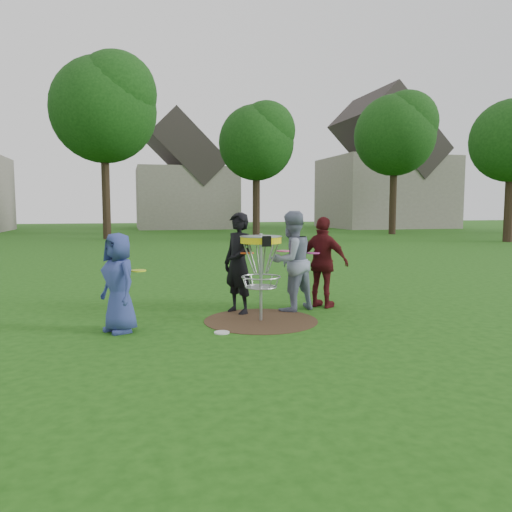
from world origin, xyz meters
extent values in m
plane|color=#19470F|center=(0.00, 0.00, 0.00)|extent=(100.00, 100.00, 0.00)
cylinder|color=#47331E|center=(0.00, 0.00, 0.00)|extent=(1.80, 1.80, 0.01)
imported|color=navy|center=(-2.15, -0.16, 0.71)|extent=(0.74, 0.83, 1.43)
imported|color=black|center=(-0.21, 0.66, 0.85)|extent=(0.66, 0.74, 1.70)
imported|color=gray|center=(0.72, 0.64, 0.86)|extent=(1.03, 0.93, 1.73)
imported|color=#521216|center=(1.36, 0.75, 0.81)|extent=(0.92, 0.98, 1.62)
cylinder|color=silver|center=(-0.74, -0.61, 0.01)|extent=(0.22, 0.22, 0.02)
cylinder|color=#9EA0A5|center=(0.00, 0.00, 0.69)|extent=(0.05, 0.05, 1.38)
cylinder|color=yellow|center=(0.00, 0.00, 1.28)|extent=(0.64, 0.64, 0.10)
cylinder|color=#9EA0A5|center=(0.00, 0.00, 1.34)|extent=(0.66, 0.66, 0.01)
cube|color=black|center=(0.00, -0.33, 1.28)|extent=(0.14, 0.02, 0.16)
torus|color=#9EA0A5|center=(0.00, 0.00, 0.70)|extent=(0.62, 0.62, 0.02)
torus|color=#9EA0A5|center=(0.00, 0.00, 0.54)|extent=(0.50, 0.50, 0.02)
cylinder|color=#9EA0A5|center=(0.00, 0.00, 0.53)|extent=(0.44, 0.44, 0.01)
cylinder|color=#CFE219|center=(-1.87, -0.14, 0.88)|extent=(0.22, 0.22, 0.02)
cylinder|color=#EA4813|center=(-0.12, 0.39, 1.04)|extent=(0.22, 0.22, 0.02)
cylinder|color=#FE428E|center=(0.51, 0.45, 1.06)|extent=(0.22, 0.22, 0.02)
cylinder|color=#D5389F|center=(1.11, 0.61, 0.99)|extent=(0.22, 0.22, 0.02)
cylinder|color=#38281C|center=(-3.00, 21.50, 2.31)|extent=(0.46, 0.46, 4.62)
sphere|color=#164211|center=(-3.00, 21.50, 7.04)|extent=(5.72, 5.72, 5.72)
cylinder|color=#38281C|center=(6.00, 23.00, 1.89)|extent=(0.46, 0.46, 3.78)
sphere|color=#164211|center=(6.00, 23.00, 5.76)|extent=(4.68, 4.68, 4.68)
cylinder|color=#38281C|center=(15.00, 22.00, 2.10)|extent=(0.46, 0.46, 4.20)
sphere|color=#164211|center=(15.00, 22.00, 6.40)|extent=(5.20, 5.20, 5.20)
cylinder|color=#38281C|center=(17.00, 14.00, 1.68)|extent=(0.46, 0.46, 3.36)
sphere|color=#164211|center=(17.00, 14.00, 5.12)|extent=(4.16, 4.16, 4.16)
cube|color=gray|center=(3.00, 35.00, 2.50)|extent=(8.00, 7.00, 5.00)
cube|color=#2D2826|center=(3.00, 35.00, 6.44)|extent=(6.11, 7.14, 6.11)
cube|color=gray|center=(20.00, 32.00, 3.00)|extent=(10.00, 8.00, 6.00)
cube|color=#2D2826|center=(20.00, 32.00, 7.80)|extent=(7.64, 8.16, 7.64)
camera|label=1|loc=(-2.05, -7.47, 1.79)|focal=35.00mm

